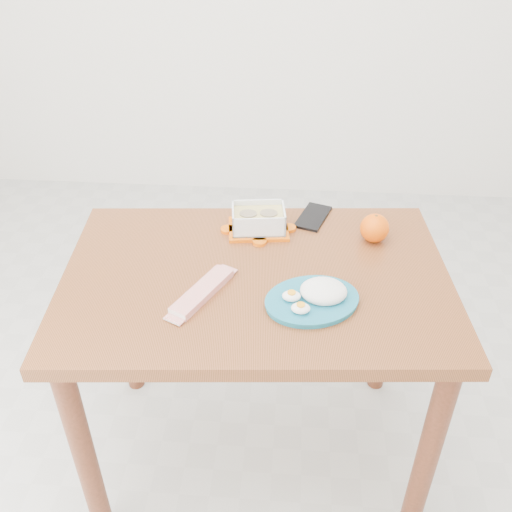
# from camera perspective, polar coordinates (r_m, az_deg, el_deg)

# --- Properties ---
(ground) EXTENTS (3.50, 3.50, 0.00)m
(ground) POSITION_cam_1_polar(r_m,az_deg,el_deg) (2.14, -3.55, -16.22)
(ground) COLOR #B7B7B2
(ground) RESTS_ON ground
(dining_table) EXTENTS (1.09, 0.77, 0.75)m
(dining_table) POSITION_cam_1_polar(r_m,az_deg,el_deg) (1.61, 0.00, -5.17)
(dining_table) COLOR brown
(dining_table) RESTS_ON ground
(food_container) EXTENTS (0.19, 0.15, 0.07)m
(food_container) POSITION_cam_1_polar(r_m,az_deg,el_deg) (1.69, 0.24, 3.63)
(food_container) COLOR #E35C06
(food_container) RESTS_ON dining_table
(orange_fruit) EXTENTS (0.08, 0.08, 0.08)m
(orange_fruit) POSITION_cam_1_polar(r_m,az_deg,el_deg) (1.68, 11.78, 2.75)
(orange_fruit) COLOR #FF4805
(orange_fruit) RESTS_ON dining_table
(rice_plate) EXTENTS (0.31, 0.31, 0.06)m
(rice_plate) POSITION_cam_1_polar(r_m,az_deg,el_deg) (1.44, 6.00, -3.99)
(rice_plate) COLOR #186A85
(rice_plate) RESTS_ON dining_table
(candy_bar) EXTENTS (0.14, 0.22, 0.02)m
(candy_bar) POSITION_cam_1_polar(r_m,az_deg,el_deg) (1.47, -5.39, -3.56)
(candy_bar) COLOR #B70E09
(candy_bar) RESTS_ON dining_table
(smartphone) EXTENTS (0.12, 0.17, 0.01)m
(smartphone) POSITION_cam_1_polar(r_m,az_deg,el_deg) (1.78, 5.73, 3.92)
(smartphone) COLOR black
(smartphone) RESTS_ON dining_table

